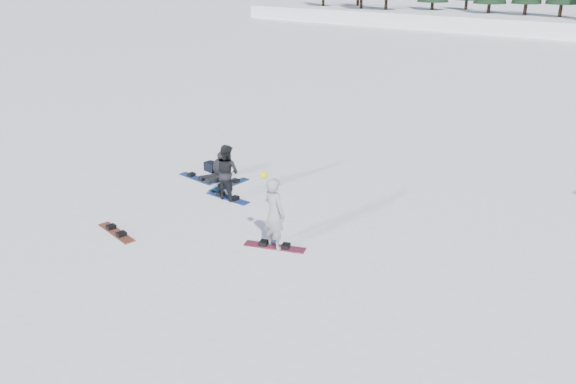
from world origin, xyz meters
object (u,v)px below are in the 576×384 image
Objects in this scene: gear_bag at (211,167)px; snowboard_loose_c at (197,179)px; snowboarder_woman at (274,213)px; snowboard_loose_a at (229,185)px; snowboarder_man at (227,172)px; seated_rider at (220,168)px; snowboard_loose_b at (116,233)px.

snowboard_loose_c is at bearing -76.34° from gear_bag.
gear_bag is at bearing -18.10° from snowboarder_woman.
snowboarder_woman reaches higher than snowboard_loose_a.
snowboarder_man is at bearing -31.95° from gear_bag.
snowboarder_woman reaches higher than seated_rider.
snowboard_loose_a is at bearing 100.78° from snowboard_loose_b.
snowboard_loose_a is at bearing -20.16° from snowboarder_woman.
snowboard_loose_b is (0.90, -4.47, -0.31)m from seated_rider.
snowboard_loose_b is (1.41, -3.93, 0.00)m from snowboard_loose_c.
gear_bag is 0.30× the size of snowboard_loose_c.
gear_bag reaches higher than snowboard_loose_b.
gear_bag is 4.99m from snowboard_loose_b.
snowboarder_woman is 5.15m from seated_rider.
snowboard_loose_b is at bearing -61.26° from seated_rider.
snowboarder_woman reaches higher than snowboard_loose_c.
seated_rider is 2.40× the size of gear_bag.
snowboard_loose_a is (1.38, -0.56, -0.14)m from gear_bag.
snowboarder_man is 1.30m from snowboard_loose_a.
snowboarder_man is at bearing -136.28° from snowboard_loose_a.
snowboard_loose_c and snowboard_loose_b have the same top height.
snowboarder_woman reaches higher than snowboarder_man.
gear_bag is at bearing 177.36° from seated_rider.
seated_rider is at bearing -19.25° from snowboarder_woman.
snowboarder_man is 1.08× the size of snowboard_loose_b.
snowboarder_man is 1.08× the size of snowboard_loose_a.
gear_bag is 0.84m from snowboard_loose_c.
snowboard_loose_b is at bearing -176.71° from snowboard_loose_a.
snowboarder_man is 3.55m from snowboard_loose_b.
snowboarder_woman is 5.90m from gear_bag.
snowboarder_woman is at bearing -119.69° from snowboard_loose_a.
seated_rider is 4.57m from snowboard_loose_b.
snowboard_loose_a is 4.18m from snowboard_loose_b.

